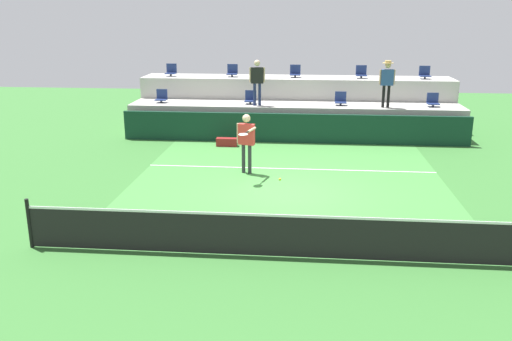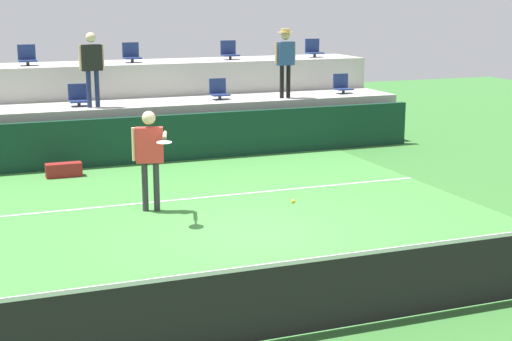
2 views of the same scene
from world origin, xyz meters
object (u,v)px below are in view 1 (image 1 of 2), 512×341
Objects in this scene: stadium_chair_lower_far_right at (433,101)px; stadium_chair_upper_center at (295,72)px; stadium_chair_upper_far_left at (171,71)px; stadium_chair_upper_left at (232,72)px; stadium_chair_lower_far_left at (162,97)px; stadium_chair_lower_left at (251,98)px; equipment_bag at (227,142)px; tennis_ball at (280,179)px; tennis_player at (246,137)px; spectator_in_grey at (257,78)px; stadium_chair_upper_far_right at (425,73)px; spectator_with_hat at (387,79)px; stadium_chair_upper_right at (361,73)px; stadium_chair_lower_right at (341,100)px.

stadium_chair_upper_center is at bearing 161.38° from stadium_chair_lower_far_right.
stadium_chair_upper_far_left is 2.65m from stadium_chair_upper_left.
stadium_chair_upper_far_left is (-0.01, 1.80, 0.85)m from stadium_chair_lower_far_left.
stadium_chair_lower_far_right is 5.70m from stadium_chair_upper_center.
stadium_chair_lower_far_left is at bearing 180.00° from stadium_chair_lower_left.
stadium_chair_upper_far_left is at bearing 180.00° from stadium_chair_upper_center.
stadium_chair_lower_left is at bearing 71.62° from equipment_bag.
tennis_ball is at bearing -64.12° from stadium_chair_upper_far_left.
stadium_chair_lower_left is at bearing 94.58° from tennis_player.
stadium_chair_lower_far_left and stadium_chair_lower_left have the same top height.
tennis_ball is at bearing -79.72° from stadium_chair_lower_left.
spectator_in_grey is at bearing -59.98° from stadium_chair_upper_left.
stadium_chair_upper_far_right is at bearing 0.00° from stadium_chair_upper_far_left.
spectator_in_grey is (-1.41, -2.18, -0.01)m from stadium_chair_upper_center.
stadium_chair_lower_far_left is at bearing 126.60° from tennis_player.
stadium_chair_upper_right is at bearing 109.11° from spectator_with_hat.
spectator_in_grey reaches higher than stadium_chair_lower_right.
stadium_chair_upper_center is (5.30, 1.80, 0.85)m from stadium_chair_lower_far_left.
stadium_chair_upper_far_left is 1.00× the size of stadium_chair_upper_far_right.
spectator_with_hat is at bearing -19.50° from stadium_chair_upper_left.
tennis_ball is 7.40m from equipment_bag.
stadium_chair_upper_center reaches higher than stadium_chair_lower_right.
spectator_with_hat is 2.32× the size of equipment_bag.
tennis_player is at bearing -140.59° from stadium_chair_lower_far_right.
stadium_chair_upper_far_right is 0.30× the size of spectator_with_hat.
stadium_chair_upper_left is 7.65× the size of tennis_ball.
stadium_chair_lower_far_left is 0.30× the size of spectator_in_grey.
stadium_chair_lower_far_right is 1.00× the size of stadium_chair_upper_center.
tennis_ball is at bearing -101.89° from stadium_chair_lower_right.
spectator_in_grey is at bearing -29.19° from stadium_chair_upper_far_left.
spectator_in_grey reaches higher than stadium_chair_upper_far_right.
stadium_chair_upper_left is at bearing 180.00° from stadium_chair_upper_right.
spectator_in_grey reaches higher than tennis_player.
stadium_chair_upper_right is (2.74, 0.00, 0.00)m from stadium_chair_upper_center.
tennis_player is 5.18m from spectator_in_grey.
stadium_chair_lower_right is at bearing -14.14° from stadium_chair_upper_far_left.
stadium_chair_lower_left is at bearing 180.00° from stadium_chair_lower_far_right.
spectator_with_hat is (-1.84, -0.38, 0.87)m from stadium_chair_lower_far_right.
equipment_bag is (-4.20, -2.03, -1.31)m from stadium_chair_lower_right.
stadium_chair_upper_right is 6.75m from equipment_bag.
stadium_chair_upper_right is 11.26m from tennis_ball.
stadium_chair_lower_right is 0.68× the size of equipment_bag.
stadium_chair_upper_left is (-0.97, 1.80, 0.85)m from stadium_chair_lower_left.
tennis_ball is (-3.57, -8.63, -1.38)m from spectator_with_hat.
stadium_chair_upper_center is 5.00m from equipment_bag.
stadium_chair_lower_right reaches higher than equipment_bag.
stadium_chair_upper_far_left is at bearing 119.23° from tennis_player.
equipment_bag is (2.94, -3.83, -2.16)m from stadium_chair_upper_far_left.
stadium_chair_lower_right is 7.42m from stadium_chair_upper_far_left.
stadium_chair_lower_far_left is 0.68× the size of equipment_bag.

